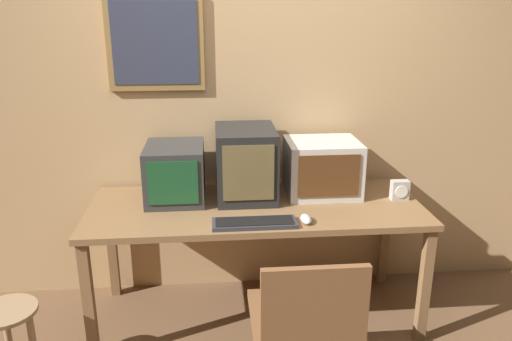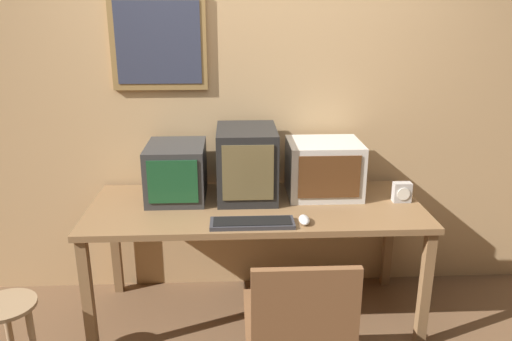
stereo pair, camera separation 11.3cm
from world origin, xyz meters
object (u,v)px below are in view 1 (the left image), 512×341
(desk_clock, at_px, (400,190))
(side_stool, at_px, (9,331))
(mouse_near_keyboard, at_px, (306,219))
(monitor_right, at_px, (322,167))
(monitor_left, at_px, (175,173))
(keyboard_main, at_px, (254,223))
(monitor_center, at_px, (246,163))

(desk_clock, xyz_separation_m, side_stool, (-2.16, -0.53, -0.48))
(mouse_near_keyboard, distance_m, side_stool, 1.61)
(monitor_right, distance_m, side_stool, 1.93)
(monitor_left, xyz_separation_m, side_stool, (-0.81, -0.67, -0.59))
(monitor_right, xyz_separation_m, mouse_near_keyboard, (-0.18, -0.44, -0.15))
(keyboard_main, xyz_separation_m, desk_clock, (0.91, 0.30, 0.05))
(monitor_right, distance_m, keyboard_main, 0.66)
(monitor_center, relative_size, keyboard_main, 1.01)
(monitor_center, relative_size, mouse_near_keyboard, 3.87)
(keyboard_main, distance_m, mouse_near_keyboard, 0.28)
(mouse_near_keyboard, height_order, side_stool, mouse_near_keyboard)
(keyboard_main, bearing_deg, monitor_center, 91.89)
(mouse_near_keyboard, xyz_separation_m, desk_clock, (0.63, 0.29, 0.04))
(monitor_center, bearing_deg, monitor_right, 1.33)
(keyboard_main, bearing_deg, desk_clock, 18.14)
(keyboard_main, bearing_deg, mouse_near_keyboard, 2.34)
(monitor_center, distance_m, desk_clock, 0.95)
(monitor_center, bearing_deg, side_stool, -151.21)
(monitor_left, distance_m, mouse_near_keyboard, 0.85)
(monitor_right, relative_size, side_stool, 0.96)
(keyboard_main, height_order, side_stool, keyboard_main)
(mouse_near_keyboard, bearing_deg, keyboard_main, -177.66)
(side_stool, bearing_deg, desk_clock, 13.88)
(keyboard_main, xyz_separation_m, side_stool, (-1.25, -0.23, -0.43))
(monitor_right, height_order, keyboard_main, monitor_right)
(monitor_left, height_order, mouse_near_keyboard, monitor_left)
(side_stool, bearing_deg, keyboard_main, 10.66)
(monitor_center, height_order, keyboard_main, monitor_center)
(monitor_left, xyz_separation_m, mouse_near_keyboard, (0.72, -0.42, -0.15))
(desk_clock, bearing_deg, keyboard_main, -161.86)
(monitor_center, xyz_separation_m, side_stool, (-1.23, -0.68, -0.63))
(side_stool, bearing_deg, monitor_left, 39.79)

